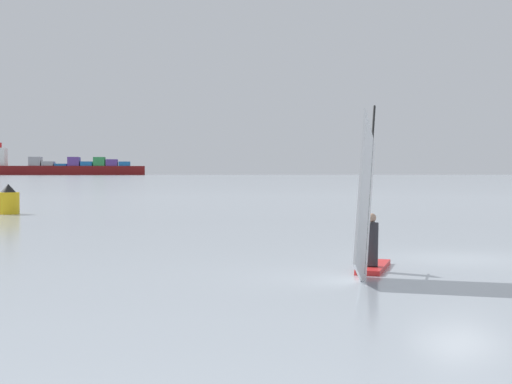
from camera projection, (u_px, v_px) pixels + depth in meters
The scene contains 4 objects.
ground_plane at pixel (459, 259), 20.66m from camera, with size 4000.00×4000.00×0.00m, color #9EA8B2.
windsurfer at pixel (369, 226), 17.50m from camera, with size 3.01×3.79×4.43m.
cargo_ship at pixel (63, 168), 845.36m from camera, with size 187.96×67.14×37.12m.
channel_buoy at pixel (8, 201), 43.16m from camera, with size 1.27×1.27×1.79m.
Camera 1 is at (-12.84, -17.11, 2.44)m, focal length 51.08 mm.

